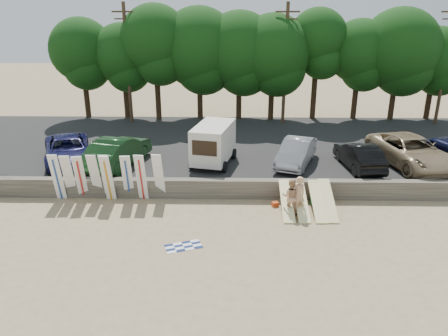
{
  "coord_description": "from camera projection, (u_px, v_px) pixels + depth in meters",
  "views": [
    {
      "loc": [
        -1.97,
        -17.8,
        9.34
      ],
      "look_at": [
        -2.39,
        3.0,
        1.63
      ],
      "focal_mm": 35.0,
      "sensor_mm": 36.0,
      "label": 1
    }
  ],
  "objects": [
    {
      "name": "beachgoer_a",
      "position": [
        298.0,
        195.0,
        20.67
      ],
      "size": [
        0.82,
        0.68,
        1.9
      ],
      "primitive_type": "imported",
      "rotation": [
        0.0,
        0.0,
        3.53
      ],
      "color": "tan",
      "rests_on": "ground"
    },
    {
      "name": "car_3",
      "position": [
        359.0,
        156.0,
        24.64
      ],
      "size": [
        2.05,
        4.58,
        1.46
      ],
      "primitive_type": "imported",
      "rotation": [
        0.0,
        0.0,
        3.26
      ],
      "color": "black",
      "rests_on": "parking_lot"
    },
    {
      "name": "surfboard_upright_2",
      "position": [
        80.0,
        178.0,
        21.98
      ],
      "size": [
        0.61,
        0.88,
        2.5
      ],
      "primitive_type": "cube",
      "rotation": [
        0.3,
        0.0,
        0.14
      ],
      "color": "white",
      "rests_on": "ground"
    },
    {
      "name": "beachgoer_b",
      "position": [
        291.0,
        196.0,
        20.72
      ],
      "size": [
        0.98,
        0.84,
        1.76
      ],
      "primitive_type": "imported",
      "rotation": [
        0.0,
        0.0,
        2.92
      ],
      "color": "tan",
      "rests_on": "ground"
    },
    {
      "name": "parking_lot",
      "position": [
        261.0,
        148.0,
        29.62
      ],
      "size": [
        44.0,
        14.5,
        0.7
      ],
      "primitive_type": "cube",
      "color": "#282828",
      "rests_on": "ground"
    },
    {
      "name": "surfboard_low_1",
      "position": [
        301.0,
        201.0,
        21.12
      ],
      "size": [
        0.56,
        2.86,
        1.03
      ],
      "primitive_type": "cube",
      "rotation": [
        0.33,
        0.0,
        0.0
      ],
      "color": "#EFE197",
      "rests_on": "ground"
    },
    {
      "name": "surfboard_upright_4",
      "position": [
        108.0,
        178.0,
        21.82
      ],
      "size": [
        0.54,
        0.71,
        2.54
      ],
      "primitive_type": "cube",
      "rotation": [
        0.24,
        0.0,
        -0.06
      ],
      "color": "white",
      "rests_on": "ground"
    },
    {
      "name": "cooler",
      "position": [
        314.0,
        201.0,
        21.99
      ],
      "size": [
        0.38,
        0.31,
        0.32
      ],
      "primitive_type": "cube",
      "rotation": [
        0.0,
        0.0,
        -0.02
      ],
      "color": "green",
      "rests_on": "ground"
    },
    {
      "name": "beach_towel",
      "position": [
        183.0,
        246.0,
        18.09
      ],
      "size": [
        1.93,
        1.93,
        0.0
      ],
      "primitive_type": "plane",
      "rotation": [
        0.0,
        0.0,
        0.36
      ],
      "color": "white",
      "rests_on": "ground"
    },
    {
      "name": "utility_poles",
      "position": [
        285.0,
        62.0,
        32.97
      ],
      "size": [
        25.8,
        0.26,
        9.0
      ],
      "color": "#473321",
      "rests_on": "parking_lot"
    },
    {
      "name": "car_1",
      "position": [
        118.0,
        151.0,
        25.0
      ],
      "size": [
        3.12,
        5.5,
        1.72
      ],
      "primitive_type": "imported",
      "rotation": [
        0.0,
        0.0,
        2.88
      ],
      "color": "#123214",
      "rests_on": "parking_lot"
    },
    {
      "name": "surfboard_low_2",
      "position": [
        317.0,
        201.0,
        21.09
      ],
      "size": [
        0.56,
        2.86,
        1.05
      ],
      "primitive_type": "cube",
      "rotation": [
        0.33,
        0.0,
        0.0
      ],
      "color": "#EFE197",
      "rests_on": "ground"
    },
    {
      "name": "treeline",
      "position": [
        259.0,
        49.0,
        34.08
      ],
      "size": [
        32.85,
        6.58,
        8.97
      ],
      "color": "#382616",
      "rests_on": "parking_lot"
    },
    {
      "name": "surfboard_upright_5",
      "position": [
        107.0,
        177.0,
        21.99
      ],
      "size": [
        0.51,
        0.68,
        2.54
      ],
      "primitive_type": "cube",
      "rotation": [
        0.24,
        0.0,
        -0.02
      ],
      "color": "white",
      "rests_on": "ground"
    },
    {
      "name": "car_2",
      "position": [
        296.0,
        152.0,
        25.18
      ],
      "size": [
        3.04,
        4.75,
        1.48
      ],
      "primitive_type": "imported",
      "rotation": [
        0.0,
        0.0,
        -0.36
      ],
      "color": "gray",
      "rests_on": "parking_lot"
    },
    {
      "name": "surfboard_upright_3",
      "position": [
        95.0,
        177.0,
        22.08
      ],
      "size": [
        0.55,
        0.77,
        2.53
      ],
      "primitive_type": "cube",
      "rotation": [
        0.26,
        0.0,
        -0.08
      ],
      "color": "white",
      "rests_on": "ground"
    },
    {
      "name": "ground",
      "position": [
        275.0,
        225.0,
        19.89
      ],
      "size": [
        120.0,
        120.0,
        0.0
      ],
      "primitive_type": "plane",
      "color": "tan",
      "rests_on": "ground"
    },
    {
      "name": "surfboard_low_0",
      "position": [
        287.0,
        200.0,
        21.1
      ],
      "size": [
        0.56,
        2.85,
        1.08
      ],
      "primitive_type": "cube",
      "rotation": [
        0.34,
        0.0,
        0.0
      ],
      "color": "#EFE197",
      "rests_on": "ground"
    },
    {
      "name": "car_4",
      "position": [
        411.0,
        151.0,
        25.01
      ],
      "size": [
        4.13,
        6.6,
        1.7
      ],
      "primitive_type": "imported",
      "rotation": [
        0.0,
        0.0,
        0.23
      ],
      "color": "#927C5D",
      "rests_on": "parking_lot"
    },
    {
      "name": "box_trailer",
      "position": [
        213.0,
        142.0,
        25.12
      ],
      "size": [
        2.71,
        3.98,
        2.34
      ],
      "rotation": [
        0.0,
        0.0,
        -0.22
      ],
      "color": "beige",
      "rests_on": "parking_lot"
    },
    {
      "name": "car_0",
      "position": [
        68.0,
        150.0,
        25.54
      ],
      "size": [
        4.39,
        6.05,
        1.53
      ],
      "primitive_type": "imported",
      "rotation": [
        0.0,
        0.0,
        0.38
      ],
      "color": "#121241",
      "rests_on": "parking_lot"
    },
    {
      "name": "surfboard_upright_7",
      "position": [
        141.0,
        177.0,
        21.92
      ],
      "size": [
        0.54,
        0.63,
        2.56
      ],
      "primitive_type": "cube",
      "rotation": [
        0.21,
        0.0,
        -0.07
      ],
      "color": "white",
      "rests_on": "ground"
    },
    {
      "name": "surfboard_upright_0",
      "position": [
        57.0,
        177.0,
        21.96
      ],
      "size": [
        0.51,
        0.6,
        2.56
      ],
      "primitive_type": "cube",
      "rotation": [
        0.2,
        0.0,
        -0.02
      ],
      "color": "white",
      "rests_on": "ground"
    },
    {
      "name": "surfboard_upright_6",
      "position": [
        127.0,
        177.0,
        22.01
      ],
      "size": [
        0.56,
        0.82,
        2.51
      ],
      "primitive_type": "cube",
      "rotation": [
        0.28,
        0.0,
        0.08
      ],
      "color": "white",
      "rests_on": "ground"
    },
    {
      "name": "gear_bag",
      "position": [
        275.0,
        204.0,
        21.7
      ],
      "size": [
        0.37,
        0.34,
        0.22
      ],
      "primitive_type": "cube",
      "rotation": [
        0.0,
        0.0,
        0.38
      ],
      "color": "#CF4318",
      "rests_on": "ground"
    },
    {
      "name": "surfboard_low_3",
      "position": [
        328.0,
        200.0,
        21.09
      ],
      "size": [
        0.56,
        2.83,
        1.12
      ],
      "primitive_type": "cube",
      "rotation": [
        0.36,
        0.0,
        0.0
      ],
      "color": "#EFE197",
      "rests_on": "ground"
    },
    {
      "name": "surfboard_upright_1",
      "position": [
        69.0,
        177.0,
        22.08
      ],
      "size": [
        0.56,
        0.86,
        2.5
      ],
      "primitive_type": "cube",
      "rotation": [
        0.3,
        0.0,
        0.07
      ],
      "color": "white",
      "rests_on": "ground"
    },
    {
      "name": "surfboard_upright_8",
      "position": [
        159.0,
        177.0,
        22.02
      ],
      "size": [
        0.59,
        0.69,
        2.55
      ],
      "primitive_type": "cube",
      "rotation": [
        0.21,
        0.0,
        -0.17
      ],
      "color": "white",
      "rests_on": "ground"
    },
    {
      "name": "seawall",
      "position": [
        270.0,
        189.0,
        22.53
      ],
      "size": [
        44.0,
        0.5,
        1.0
      ],
      "primitive_type": "cube",
      "color": "#6B6356",
      "rests_on": "ground"
    }
  ]
}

